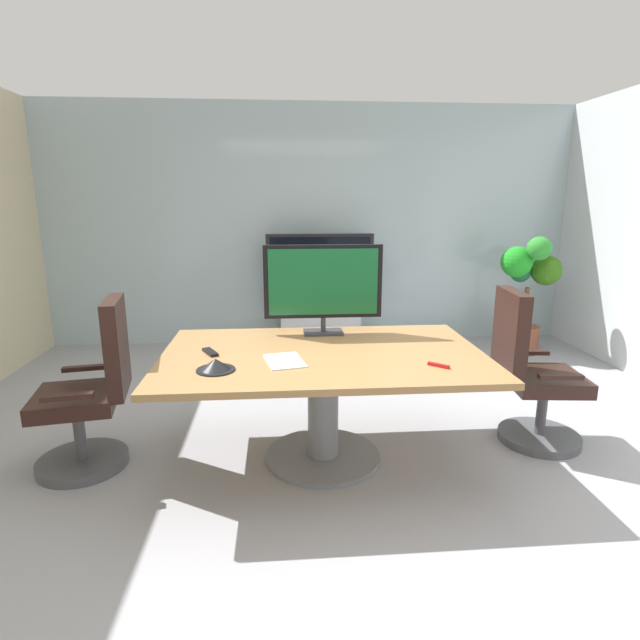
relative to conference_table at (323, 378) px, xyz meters
The scene contains 12 objects.
ground_plane 0.58m from the conference_table, 23.81° to the left, with size 7.18×7.18×0.00m, color #99999E.
wall_back_glass_partition 3.04m from the conference_table, 87.81° to the left, with size 6.18×0.10×2.74m, color #9EB2B7.
conference_table is the anchor object (origin of this frame).
office_chair_left 1.47m from the conference_table, behind, with size 0.63×0.61×1.09m.
office_chair_right 1.47m from the conference_table, ahead, with size 0.62×0.60×1.09m.
tv_monitor 0.71m from the conference_table, 85.13° to the left, with size 0.84×0.18×0.64m.
wall_display_unit 2.58m from the conference_table, 85.88° to the left, with size 1.20×0.36×1.31m.
potted_plant 3.30m from the conference_table, 41.80° to the left, with size 0.72×0.56×1.31m.
conference_phone 0.73m from the conference_table, 154.99° to the right, with size 0.22×0.22×0.07m.
remote_control 0.73m from the conference_table, behind, with size 0.05×0.17×0.02m, color black.
whiteboard_marker 0.75m from the conference_table, 27.89° to the right, with size 0.13×0.02×0.02m, color red.
paper_notepad 0.35m from the conference_table, 145.79° to the right, with size 0.21×0.30×0.01m, color white.
Camera 1 is at (-0.38, -3.08, 1.68)m, focal length 28.14 mm.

